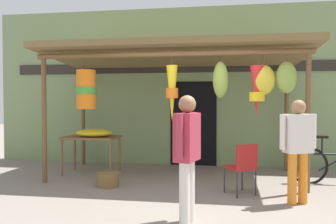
{
  "coord_description": "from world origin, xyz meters",
  "views": [
    {
      "loc": [
        0.61,
        -5.75,
        1.52
      ],
      "look_at": [
        -0.44,
        1.05,
        1.31
      ],
      "focal_mm": 36.0,
      "sensor_mm": 36.0,
      "label": 1
    }
  ],
  "objects_px": {
    "vendor_in_orange": "(187,149)",
    "customer_foreground": "(298,143)",
    "folding_chair": "(243,164)",
    "flower_heap_on_table": "(94,133)",
    "display_table": "(91,141)",
    "wicker_basket_by_table": "(108,180)"
  },
  "relations": [
    {
      "from": "display_table",
      "to": "customer_foreground",
      "type": "xyz_separation_m",
      "value": [
        3.82,
        -1.51,
        0.21
      ]
    },
    {
      "from": "display_table",
      "to": "vendor_in_orange",
      "type": "distance_m",
      "value": 3.45
    },
    {
      "from": "flower_heap_on_table",
      "to": "vendor_in_orange",
      "type": "height_order",
      "value": "vendor_in_orange"
    },
    {
      "from": "folding_chair",
      "to": "customer_foreground",
      "type": "distance_m",
      "value": 0.94
    },
    {
      "from": "flower_heap_on_table",
      "to": "wicker_basket_by_table",
      "type": "bearing_deg",
      "value": -56.73
    },
    {
      "from": "flower_heap_on_table",
      "to": "folding_chair",
      "type": "xyz_separation_m",
      "value": [
        2.95,
        -1.12,
        -0.37
      ]
    },
    {
      "from": "display_table",
      "to": "flower_heap_on_table",
      "type": "bearing_deg",
      "value": -28.09
    },
    {
      "from": "display_table",
      "to": "vendor_in_orange",
      "type": "xyz_separation_m",
      "value": [
        2.27,
        -2.58,
        0.24
      ]
    },
    {
      "from": "display_table",
      "to": "flower_heap_on_table",
      "type": "xyz_separation_m",
      "value": [
        0.08,
        -0.05,
        0.18
      ]
    },
    {
      "from": "folding_chair",
      "to": "customer_foreground",
      "type": "relative_size",
      "value": 0.54
    },
    {
      "from": "vendor_in_orange",
      "to": "customer_foreground",
      "type": "bearing_deg",
      "value": 34.59
    },
    {
      "from": "customer_foreground",
      "to": "flower_heap_on_table",
      "type": "bearing_deg",
      "value": 158.5
    },
    {
      "from": "folding_chair",
      "to": "vendor_in_orange",
      "type": "bearing_deg",
      "value": -118.58
    },
    {
      "from": "folding_chair",
      "to": "flower_heap_on_table",
      "type": "bearing_deg",
      "value": 159.19
    },
    {
      "from": "display_table",
      "to": "folding_chair",
      "type": "relative_size",
      "value": 1.34
    },
    {
      "from": "vendor_in_orange",
      "to": "customer_foreground",
      "type": "relative_size",
      "value": 1.03
    },
    {
      "from": "flower_heap_on_table",
      "to": "vendor_in_orange",
      "type": "bearing_deg",
      "value": -49.27
    },
    {
      "from": "flower_heap_on_table",
      "to": "folding_chair",
      "type": "bearing_deg",
      "value": -20.81
    },
    {
      "from": "vendor_in_orange",
      "to": "customer_foreground",
      "type": "distance_m",
      "value": 1.88
    },
    {
      "from": "wicker_basket_by_table",
      "to": "display_table",
      "type": "bearing_deg",
      "value": 125.48
    },
    {
      "from": "display_table",
      "to": "flower_heap_on_table",
      "type": "relative_size",
      "value": 1.48
    },
    {
      "from": "vendor_in_orange",
      "to": "folding_chair",
      "type": "bearing_deg",
      "value": 61.42
    }
  ]
}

